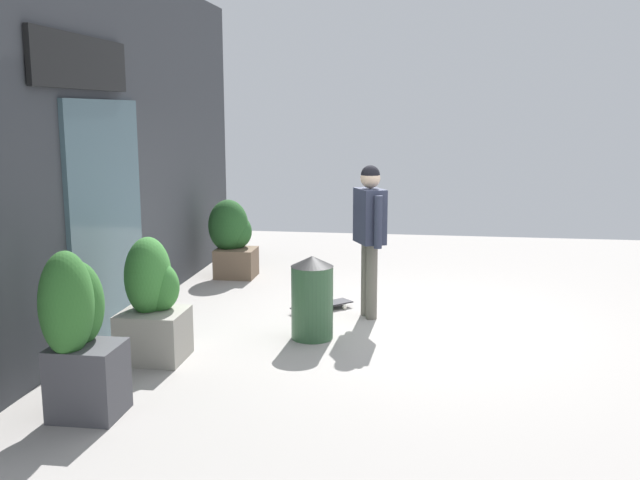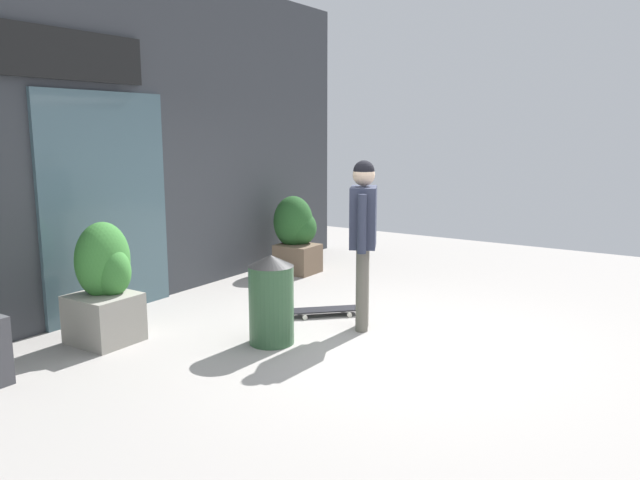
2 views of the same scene
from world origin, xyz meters
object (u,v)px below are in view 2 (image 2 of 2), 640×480
Objects in this scene: skateboard at (325,310)px; planter_box_right at (296,230)px; skateboarder at (363,227)px; planter_box_mid at (105,284)px; trash_bin at (271,299)px.

planter_box_right reaches higher than skateboard.
skateboarder is 2.64m from planter_box_mid.
trash_bin is (-2.70, -1.61, -0.16)m from planter_box_right.
planter_box_right is (1.83, 2.14, -0.48)m from skateboarder.
skateboarder is 2.85m from planter_box_right.
skateboard is at bearing -36.55° from planter_box_mid.
trash_bin is at bearing -60.32° from planter_box_mid.
skateboard is 0.81× the size of trash_bin.
skateboard is (0.18, 0.58, -1.03)m from skateboarder.
trash_bin is (0.82, -1.43, -0.13)m from planter_box_mid.
planter_box_mid is 1.34× the size of trash_bin.
skateboard is at bearing -136.56° from planter_box_right.
planter_box_right is at bearing 2.81° from planter_box_mid.
skateboarder is 2.46× the size of skateboard.
planter_box_right is 3.53m from planter_box_mid.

